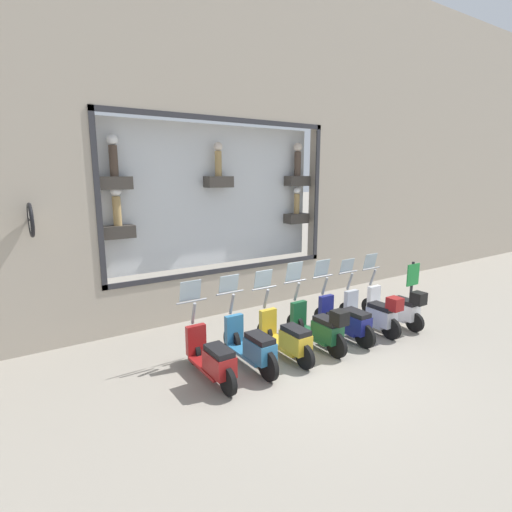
{
  "coord_description": "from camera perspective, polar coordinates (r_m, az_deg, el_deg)",
  "views": [
    {
      "loc": [
        -5.37,
        4.87,
        3.56
      ],
      "look_at": [
        1.9,
        0.07,
        1.79
      ],
      "focal_mm": 28.0,
      "sensor_mm": 36.0,
      "label": 1
    }
  ],
  "objects": [
    {
      "name": "shop_sign_post",
      "position": [
        10.78,
        21.34,
        -4.33
      ],
      "size": [
        0.36,
        0.45,
        1.45
      ],
      "color": "#232326",
      "rests_on": "ground_plane"
    },
    {
      "name": "scooter_white_0",
      "position": [
        10.22,
        19.5,
        -6.85
      ],
      "size": [
        1.79,
        0.61,
        1.61
      ],
      "color": "black",
      "rests_on": "ground_plane"
    },
    {
      "name": "scooter_teal_5",
      "position": [
        7.59,
        -0.67,
        -12.71
      ],
      "size": [
        1.81,
        0.6,
        1.63
      ],
      "color": "black",
      "rests_on": "ground_plane"
    },
    {
      "name": "scooter_silver_1",
      "position": [
        9.6,
        16.48,
        -7.78
      ],
      "size": [
        1.8,
        0.61,
        1.57
      ],
      "color": "black",
      "rests_on": "ground_plane"
    },
    {
      "name": "ground_plane",
      "position": [
        8.08,
        8.15,
        -14.78
      ],
      "size": [
        120.0,
        120.0,
        0.0
      ],
      "primitive_type": "plane",
      "color": "gray"
    },
    {
      "name": "building_facade",
      "position": [
        10.26,
        -5.15,
        17.48
      ],
      "size": [
        1.24,
        36.0,
        9.08
      ],
      "color": "#ADA08E",
      "rests_on": "ground_plane"
    },
    {
      "name": "scooter_yellow_4",
      "position": [
        8.03,
        4.4,
        -11.51
      ],
      "size": [
        1.8,
        0.6,
        1.62
      ],
      "color": "black",
      "rests_on": "ground_plane"
    },
    {
      "name": "scooter_navy_2",
      "position": [
        9.07,
        12.74,
        -8.94
      ],
      "size": [
        1.8,
        0.6,
        1.65
      ],
      "color": "black",
      "rests_on": "ground_plane"
    },
    {
      "name": "scooter_green_3",
      "position": [
        8.47,
        9.11,
        -9.98
      ],
      "size": [
        1.8,
        0.6,
        1.7
      ],
      "color": "black",
      "rests_on": "ground_plane"
    },
    {
      "name": "scooter_red_6",
      "position": [
        7.23,
        -6.32,
        -14.27
      ],
      "size": [
        1.8,
        0.61,
        1.65
      ],
      "color": "black",
      "rests_on": "ground_plane"
    }
  ]
}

